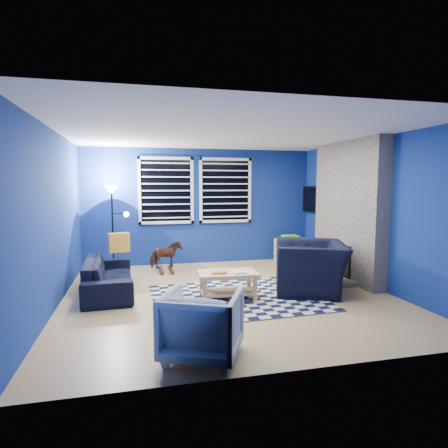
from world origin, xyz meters
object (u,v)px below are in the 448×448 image
at_px(coffee_table, 228,280).
at_px(floor_lamp, 113,201).
at_px(cabinet, 290,250).
at_px(armchair_bent, 202,324).
at_px(armchair_big, 310,267).
at_px(tv, 314,200).
at_px(sofa, 109,276).
at_px(rocking_horse, 166,255).

xyz_separation_m(coffee_table, floor_lamp, (-1.75, 2.32, 1.09)).
relative_size(cabinet, floor_lamp, 0.38).
height_order(armchair_bent, floor_lamp, floor_lamp).
relative_size(armchair_big, coffee_table, 1.36).
height_order(tv, sofa, tv).
bearing_deg(armchair_bent, floor_lamp, -50.82).
bearing_deg(tv, armchair_big, -117.55).
xyz_separation_m(tv, coffee_table, (-2.51, -2.24, -1.09)).
height_order(armchair_big, coffee_table, armchair_big).
relative_size(sofa, floor_lamp, 1.08).
bearing_deg(coffee_table, sofa, 155.21).
bearing_deg(sofa, floor_lamp, -3.00).
distance_m(sofa, armchair_bent, 2.81).
relative_size(sofa, coffee_table, 2.03).
height_order(rocking_horse, cabinet, cabinet).
bearing_deg(armchair_big, coffee_table, -64.06).
relative_size(armchair_bent, floor_lamp, 0.44).
xyz_separation_m(cabinet, floor_lamp, (-3.76, 0.01, 1.13)).
distance_m(sofa, floor_lamp, 1.88).
distance_m(armchair_big, floor_lamp, 3.98).
bearing_deg(cabinet, sofa, -154.64).
bearing_deg(sofa, cabinet, -70.74).
xyz_separation_m(sofa, armchair_bent, (1.07, -2.59, 0.07)).
bearing_deg(armchair_bent, cabinet, -98.70).
relative_size(sofa, rocking_horse, 2.95).
distance_m(tv, armchair_bent, 5.25).
height_order(rocking_horse, coffee_table, rocking_horse).
xyz_separation_m(armchair_big, coffee_table, (-1.41, -0.14, -0.09)).
distance_m(coffee_table, floor_lamp, 3.11).
distance_m(tv, floor_lamp, 4.27).
bearing_deg(armchair_big, floor_lamp, -104.16).
relative_size(rocking_horse, coffee_table, 0.69).
height_order(cabinet, floor_lamp, floor_lamp).
relative_size(coffee_table, cabinet, 1.39).
xyz_separation_m(armchair_bent, coffee_table, (0.70, 1.78, -0.04)).
bearing_deg(armchair_bent, rocking_horse, -64.34).
relative_size(tv, cabinet, 1.53).
height_order(sofa, cabinet, cabinet).
bearing_deg(cabinet, armchair_bent, -119.75).
bearing_deg(sofa, rocking_horse, -41.94).
bearing_deg(armchair_bent, tv, -103.92).
distance_m(rocking_horse, coffee_table, 2.18).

